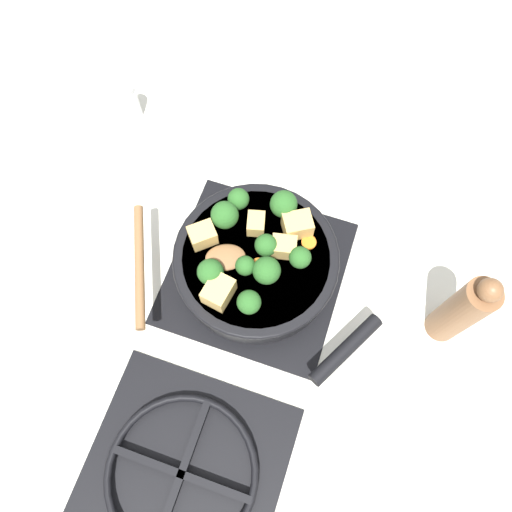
{
  "coord_description": "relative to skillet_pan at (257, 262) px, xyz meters",
  "views": [
    {
      "loc": [
        -0.1,
        0.3,
        0.87
      ],
      "look_at": [
        0.0,
        0.0,
        0.08
      ],
      "focal_mm": 35.0,
      "sensor_mm": 36.0,
      "label": 1
    }
  ],
  "objects": [
    {
      "name": "broccoli_floret_small_inner",
      "position": [
        0.06,
        -0.08,
        0.05
      ],
      "size": [
        0.04,
        0.04,
        0.04
      ],
      "color": "#709956",
      "rests_on": "skillet_pan"
    },
    {
      "name": "broccoli_floret_west_rim",
      "position": [
        0.07,
        -0.04,
        0.05
      ],
      "size": [
        0.05,
        0.05,
        0.05
      ],
      "color": "#709956",
      "rests_on": "skillet_pan"
    },
    {
      "name": "ground_plane",
      "position": [
        0.0,
        -0.0,
        -0.06
      ],
      "size": [
        2.4,
        2.4,
        0.0
      ],
      "primitive_type": "plane",
      "color": "silver"
    },
    {
      "name": "broccoli_floret_mid_floret",
      "position": [
        -0.02,
        -0.1,
        0.05
      ],
      "size": [
        0.05,
        0.05,
        0.05
      ],
      "color": "#709956",
      "rests_on": "skillet_pan"
    },
    {
      "name": "broccoli_floret_center_top",
      "position": [
        -0.03,
        0.03,
        0.05
      ],
      "size": [
        0.05,
        0.05,
        0.05
      ],
      "color": "#709956",
      "rests_on": "skillet_pan"
    },
    {
      "name": "broccoli_floret_east_rim",
      "position": [
        -0.01,
        -0.01,
        0.05
      ],
      "size": [
        0.04,
        0.04,
        0.05
      ],
      "color": "#709956",
      "rests_on": "skillet_pan"
    },
    {
      "name": "tofu_cube_center_large",
      "position": [
        -0.05,
        -0.07,
        0.04
      ],
      "size": [
        0.06,
        0.06,
        0.04
      ],
      "primitive_type": "cube",
      "rotation": [
        0.0,
        0.0,
        0.54
      ],
      "color": "tan",
      "rests_on": "skillet_pan"
    },
    {
      "name": "broccoli_floret_south_cluster",
      "position": [
        0.06,
        0.06,
        0.05
      ],
      "size": [
        0.04,
        0.04,
        0.05
      ],
      "color": "#709956",
      "rests_on": "skillet_pan"
    },
    {
      "name": "tofu_cube_west_chunk",
      "position": [
        -0.04,
        -0.03,
        0.04
      ],
      "size": [
        0.05,
        0.04,
        0.03
      ],
      "primitive_type": "cube",
      "rotation": [
        0.0,
        0.0,
        3.35
      ],
      "color": "tan",
      "rests_on": "skillet_pan"
    },
    {
      "name": "rear_burner_grate",
      "position": [
        0.0,
        0.36,
        -0.05
      ],
      "size": [
        0.31,
        0.31,
        0.03
      ],
      "color": "black",
      "rests_on": "ground_plane"
    },
    {
      "name": "skillet_pan",
      "position": [
        0.0,
        0.0,
        0.0
      ],
      "size": [
        0.38,
        0.32,
        0.06
      ],
      "color": "black",
      "rests_on": "front_burner_grate"
    },
    {
      "name": "carrot_slice_near_center",
      "position": [
        -0.01,
        0.01,
        0.03
      ],
      "size": [
        0.03,
        0.03,
        0.01
      ],
      "primitive_type": "cylinder",
      "color": "orange",
      "rests_on": "skillet_pan"
    },
    {
      "name": "tofu_cube_back_piece",
      "position": [
        0.1,
        -0.0,
        0.04
      ],
      "size": [
        0.06,
        0.05,
        0.03
      ],
      "primitive_type": "cube",
      "rotation": [
        0.0,
        0.0,
        3.86
      ],
      "color": "tan",
      "rests_on": "skillet_pan"
    },
    {
      "name": "carrot_slice_orange_thin",
      "position": [
        -0.08,
        -0.05,
        0.03
      ],
      "size": [
        0.03,
        0.03,
        0.01
      ],
      "primitive_type": "cylinder",
      "color": "orange",
      "rests_on": "skillet_pan"
    },
    {
      "name": "wooden_spoon",
      "position": [
        0.12,
        0.05,
        0.03
      ],
      "size": [
        0.22,
        0.21,
        0.02
      ],
      "color": "brown",
      "rests_on": "skillet_pan"
    },
    {
      "name": "tofu_cube_near_handle",
      "position": [
        0.02,
        -0.05,
        0.04
      ],
      "size": [
        0.04,
        0.04,
        0.03
      ],
      "primitive_type": "cube",
      "rotation": [
        0.0,
        0.0,
        1.82
      ],
      "color": "tan",
      "rests_on": "skillet_pan"
    },
    {
      "name": "broccoli_floret_tall_stem",
      "position": [
        -0.02,
        0.09,
        0.05
      ],
      "size": [
        0.04,
        0.04,
        0.05
      ],
      "color": "#709956",
      "rests_on": "skillet_pan"
    },
    {
      "name": "salt_shaker",
      "position": [
        0.36,
        -0.25,
        -0.01
      ],
      "size": [
        0.04,
        0.04,
        0.09
      ],
      "color": "white",
      "rests_on": "ground_plane"
    },
    {
      "name": "front_burner_grate",
      "position": [
        0.0,
        -0.0,
        -0.05
      ],
      "size": [
        0.31,
        0.31,
        0.03
      ],
      "color": "black",
      "rests_on": "ground_plane"
    },
    {
      "name": "broccoli_floret_near_spoon",
      "position": [
        0.01,
        0.03,
        0.05
      ],
      "size": [
        0.03,
        0.03,
        0.04
      ],
      "color": "#709956",
      "rests_on": "skillet_pan"
    },
    {
      "name": "pepper_mill",
      "position": [
        -0.34,
        -0.01,
        0.05
      ],
      "size": [
        0.05,
        0.05,
        0.22
      ],
      "color": "brown",
      "rests_on": "ground_plane"
    },
    {
      "name": "tofu_cube_east_chunk",
      "position": [
        0.04,
        0.08,
        0.04
      ],
      "size": [
        0.05,
        0.06,
        0.04
      ],
      "primitive_type": "cube",
      "rotation": [
        0.0,
        0.0,
        1.4
      ],
      "color": "tan",
      "rests_on": "skillet_pan"
    },
    {
      "name": "broccoli_floret_north_edge",
      "position": [
        -0.07,
        -0.01,
        0.05
      ],
      "size": [
        0.04,
        0.04,
        0.04
      ],
      "color": "#709956",
      "rests_on": "skillet_pan"
    }
  ]
}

